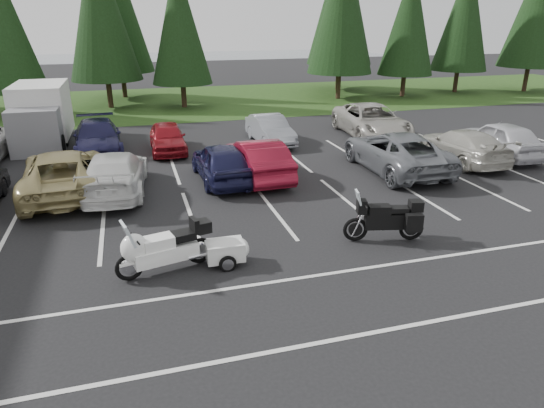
% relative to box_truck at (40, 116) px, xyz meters
% --- Properties ---
extents(ground, '(120.00, 120.00, 0.00)m').
position_rel_box_truck_xyz_m(ground, '(8.00, -12.50, -1.45)').
color(ground, black).
rests_on(ground, ground).
extents(grass_strip, '(80.00, 16.00, 0.01)m').
position_rel_box_truck_xyz_m(grass_strip, '(8.00, 11.50, -1.45)').
color(grass_strip, '#1C3C13').
rests_on(grass_strip, ground).
extents(lake_water, '(70.00, 50.00, 0.02)m').
position_rel_box_truck_xyz_m(lake_water, '(12.00, 42.50, -1.45)').
color(lake_water, slate).
rests_on(lake_water, ground).
extents(box_truck, '(2.40, 5.60, 2.90)m').
position_rel_box_truck_xyz_m(box_truck, '(0.00, 0.00, 0.00)').
color(box_truck, silver).
rests_on(box_truck, ground).
extents(stall_markings, '(32.00, 16.00, 0.01)m').
position_rel_box_truck_xyz_m(stall_markings, '(8.00, -10.50, -1.45)').
color(stall_markings, silver).
rests_on(stall_markings, ground).
extents(conifer_3, '(3.87, 3.87, 9.02)m').
position_rel_box_truck_xyz_m(conifer_3, '(-2.50, 8.90, 3.82)').
color(conifer_3, '#332316').
rests_on(conifer_3, ground).
extents(conifer_4, '(4.80, 4.80, 11.17)m').
position_rel_box_truck_xyz_m(conifer_4, '(3.00, 10.40, 5.08)').
color(conifer_4, '#332316').
rests_on(conifer_4, ground).
extents(conifer_5, '(4.14, 4.14, 9.63)m').
position_rel_box_truck_xyz_m(conifer_5, '(8.00, 9.10, 4.18)').
color(conifer_5, '#332316').
rests_on(conifer_5, ground).
extents(conifer_6, '(4.93, 4.93, 11.48)m').
position_rel_box_truck_xyz_m(conifer_6, '(20.00, 9.60, 5.26)').
color(conifer_6, '#332316').
rests_on(conifer_6, ground).
extents(conifer_7, '(4.27, 4.27, 9.94)m').
position_rel_box_truck_xyz_m(conifer_7, '(25.50, 9.30, 4.36)').
color(conifer_7, '#332316').
rests_on(conifer_7, ground).
extents(conifer_8, '(4.53, 4.53, 10.56)m').
position_rel_box_truck_xyz_m(conifer_8, '(31.00, 10.10, 4.72)').
color(conifer_8, '#332316').
rests_on(conifer_8, ground).
extents(conifer_9, '(5.19, 5.19, 12.10)m').
position_rel_box_truck_xyz_m(conifer_9, '(37.00, 8.80, 5.62)').
color(conifer_9, '#332316').
rests_on(conifer_9, ground).
extents(conifer_back_b, '(4.97, 4.97, 11.58)m').
position_rel_box_truck_xyz_m(conifer_back_b, '(4.00, 15.00, 5.32)').
color(conifer_back_b, '#332316').
rests_on(conifer_back_b, ground).
extents(car_near_2, '(3.02, 5.94, 1.61)m').
position_rel_box_truck_xyz_m(car_near_2, '(1.73, -7.87, -0.65)').
color(car_near_2, tan).
rests_on(car_near_2, ground).
extents(car_near_3, '(2.57, 5.37, 1.51)m').
position_rel_box_truck_xyz_m(car_near_3, '(3.51, -8.27, -0.70)').
color(car_near_3, silver).
rests_on(car_near_3, ground).
extents(car_near_4, '(1.93, 4.52, 1.52)m').
position_rel_box_truck_xyz_m(car_near_4, '(7.45, -7.99, -0.69)').
color(car_near_4, '#161738').
rests_on(car_near_4, ground).
extents(car_near_5, '(1.79, 4.75, 1.55)m').
position_rel_box_truck_xyz_m(car_near_5, '(8.91, -7.98, -0.68)').
color(car_near_5, maroon).
rests_on(car_near_5, ground).
extents(car_near_6, '(2.79, 5.87, 1.62)m').
position_rel_box_truck_xyz_m(car_near_6, '(14.61, -8.64, -0.64)').
color(car_near_6, slate).
rests_on(car_near_6, ground).
extents(car_near_7, '(2.11, 5.00, 1.44)m').
position_rel_box_truck_xyz_m(car_near_7, '(18.05, -8.27, -0.73)').
color(car_near_7, '#ACA99E').
rests_on(car_near_7, ground).
extents(car_near_8, '(2.16, 4.83, 1.61)m').
position_rel_box_truck_xyz_m(car_near_8, '(20.31, -7.96, -0.64)').
color(car_near_8, silver).
rests_on(car_near_8, ground).
extents(car_far_1, '(2.41, 5.25, 1.49)m').
position_rel_box_truck_xyz_m(car_far_1, '(2.68, -2.27, -0.71)').
color(car_far_1, '#171739').
rests_on(car_far_1, ground).
extents(car_far_2, '(1.67, 4.01, 1.36)m').
position_rel_box_truck_xyz_m(car_far_2, '(5.82, -2.91, -0.77)').
color(car_far_2, maroon).
rests_on(car_far_2, ground).
extents(car_far_3, '(1.65, 4.26, 1.38)m').
position_rel_box_truck_xyz_m(car_far_3, '(10.93, -2.68, -0.76)').
color(car_far_3, gray).
rests_on(car_far_3, ground).
extents(car_far_4, '(3.28, 6.22, 1.67)m').
position_rel_box_truck_xyz_m(car_far_4, '(16.54, -2.74, -0.62)').
color(car_far_4, '#A9A59B').
rests_on(car_far_4, ground).
extents(touring_motorcycle, '(2.90, 1.48, 1.54)m').
position_rel_box_truck_xyz_m(touring_motorcycle, '(4.75, -14.72, -0.68)').
color(touring_motorcycle, white).
rests_on(touring_motorcycle, ground).
extents(cargo_trailer, '(1.42, 0.82, 0.65)m').
position_rel_box_truck_xyz_m(cargo_trailer, '(6.24, -14.77, -1.12)').
color(cargo_trailer, white).
rests_on(cargo_trailer, ground).
extents(adventure_motorcycle, '(2.69, 1.46, 1.56)m').
position_rel_box_truck_xyz_m(adventure_motorcycle, '(10.85, -14.62, -0.67)').
color(adventure_motorcycle, black).
rests_on(adventure_motorcycle, ground).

